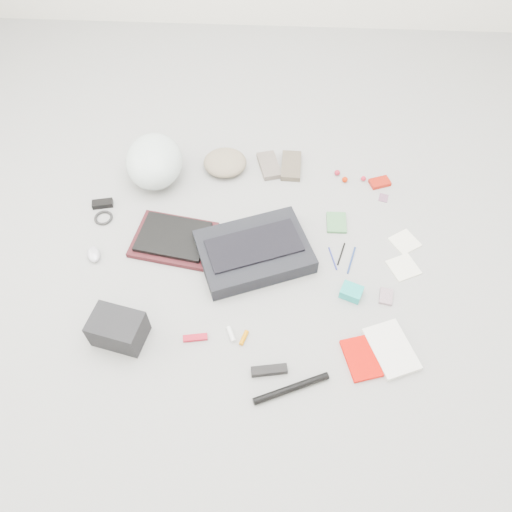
{
  "coord_description": "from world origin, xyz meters",
  "views": [
    {
      "loc": [
        0.07,
        -1.3,
        1.87
      ],
      "look_at": [
        0.0,
        0.0,
        0.05
      ],
      "focal_mm": 35.0,
      "sensor_mm": 36.0,
      "label": 1
    }
  ],
  "objects_px": {
    "bike_helmet": "(154,161)",
    "book_red": "(361,358)",
    "laptop": "(173,237)",
    "accordion_wallet": "(351,292)",
    "camera_bag": "(118,329)",
    "messenger_bag": "(254,252)"
  },
  "relations": [
    {
      "from": "messenger_bag",
      "to": "camera_bag",
      "type": "height_order",
      "value": "camera_bag"
    },
    {
      "from": "camera_bag",
      "to": "book_red",
      "type": "distance_m",
      "value": 0.99
    },
    {
      "from": "laptop",
      "to": "messenger_bag",
      "type": "bearing_deg",
      "value": -0.54
    },
    {
      "from": "laptop",
      "to": "bike_helmet",
      "type": "relative_size",
      "value": 0.89
    },
    {
      "from": "laptop",
      "to": "camera_bag",
      "type": "xyz_separation_m",
      "value": [
        -0.14,
        -0.5,
        0.03
      ]
    },
    {
      "from": "book_red",
      "to": "accordion_wallet",
      "type": "bearing_deg",
      "value": 78.16
    },
    {
      "from": "messenger_bag",
      "to": "book_red",
      "type": "distance_m",
      "value": 0.67
    },
    {
      "from": "messenger_bag",
      "to": "accordion_wallet",
      "type": "bearing_deg",
      "value": -43.92
    },
    {
      "from": "laptop",
      "to": "camera_bag",
      "type": "distance_m",
      "value": 0.53
    },
    {
      "from": "messenger_bag",
      "to": "accordion_wallet",
      "type": "xyz_separation_m",
      "value": [
        0.43,
        -0.18,
        -0.02
      ]
    },
    {
      "from": "messenger_bag",
      "to": "accordion_wallet",
      "type": "height_order",
      "value": "messenger_bag"
    },
    {
      "from": "book_red",
      "to": "laptop",
      "type": "bearing_deg",
      "value": 130.33
    },
    {
      "from": "accordion_wallet",
      "to": "book_red",
      "type": "bearing_deg",
      "value": -63.73
    },
    {
      "from": "laptop",
      "to": "book_red",
      "type": "relative_size",
      "value": 1.74
    },
    {
      "from": "messenger_bag",
      "to": "accordion_wallet",
      "type": "relative_size",
      "value": 5.4
    },
    {
      "from": "bike_helmet",
      "to": "book_red",
      "type": "height_order",
      "value": "bike_helmet"
    },
    {
      "from": "accordion_wallet",
      "to": "laptop",
      "type": "bearing_deg",
      "value": -175.3
    },
    {
      "from": "book_red",
      "to": "accordion_wallet",
      "type": "height_order",
      "value": "accordion_wallet"
    },
    {
      "from": "messenger_bag",
      "to": "book_red",
      "type": "xyz_separation_m",
      "value": [
        0.46,
        -0.48,
        -0.03
      ]
    },
    {
      "from": "laptop",
      "to": "accordion_wallet",
      "type": "xyz_separation_m",
      "value": [
        0.82,
        -0.25,
        -0.01
      ]
    },
    {
      "from": "bike_helmet",
      "to": "camera_bag",
      "type": "relative_size",
      "value": 1.72
    },
    {
      "from": "messenger_bag",
      "to": "laptop",
      "type": "height_order",
      "value": "messenger_bag"
    }
  ]
}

